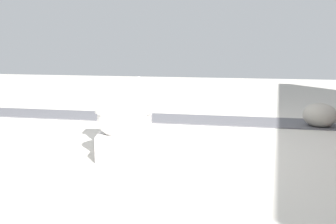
{
  "coord_description": "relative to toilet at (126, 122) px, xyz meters",
  "views": [
    {
      "loc": [
        3.19,
        1.0,
        0.76
      ],
      "look_at": [
        0.16,
        0.28,
        0.3
      ],
      "focal_mm": 50.0,
      "sensor_mm": 36.0,
      "label": 1
    }
  ],
  "objects": [
    {
      "name": "ground_plane",
      "position": [
        -0.16,
        0.01,
        -0.22
      ],
      "size": [
        14.0,
        14.0,
        0.0
      ],
      "primitive_type": "plane",
      "color": "#B7B2A8"
    },
    {
      "name": "gravel_strip",
      "position": [
        -1.49,
        0.51,
        -0.21
      ],
      "size": [
        0.56,
        8.0,
        0.01
      ],
      "primitive_type": "cube",
      "color": "#4C4C51",
      "rests_on": "ground"
    },
    {
      "name": "toilet",
      "position": [
        0.0,
        0.0,
        0.0
      ],
      "size": [
        0.7,
        0.51,
        0.52
      ],
      "rotation": [
        0.0,
        0.0,
        0.23
      ],
      "color": "white",
      "rests_on": "ground"
    },
    {
      "name": "boulder_near",
      "position": [
        -1.35,
        1.39,
        -0.11
      ],
      "size": [
        0.37,
        0.4,
        0.22
      ],
      "primitive_type": "ellipsoid",
      "rotation": [
        0.0,
        0.0,
        1.09
      ],
      "color": "gray",
      "rests_on": "ground"
    }
  ]
}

